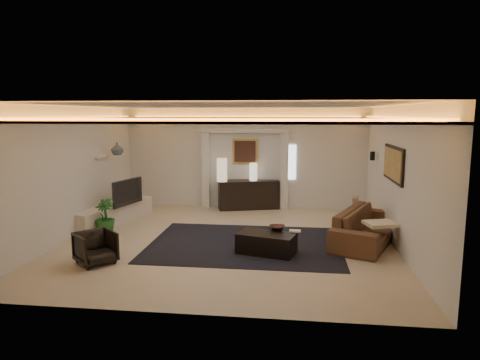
# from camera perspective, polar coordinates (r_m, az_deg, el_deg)

# --- Properties ---
(floor) EXTENTS (7.00, 7.00, 0.00)m
(floor) POSITION_cam_1_polar(r_m,az_deg,el_deg) (9.47, -1.65, -8.03)
(floor) COLOR #CBB990
(floor) RESTS_ON ground
(ceiling) EXTENTS (7.00, 7.00, 0.00)m
(ceiling) POSITION_cam_1_polar(r_m,az_deg,el_deg) (9.06, -1.74, 9.80)
(ceiling) COLOR white
(ceiling) RESTS_ON ground
(wall_back) EXTENTS (7.00, 0.00, 7.00)m
(wall_back) POSITION_cam_1_polar(r_m,az_deg,el_deg) (12.60, 0.68, 2.91)
(wall_back) COLOR silver
(wall_back) RESTS_ON ground
(wall_front) EXTENTS (7.00, 0.00, 7.00)m
(wall_front) POSITION_cam_1_polar(r_m,az_deg,el_deg) (5.77, -6.89, -4.17)
(wall_front) COLOR silver
(wall_front) RESTS_ON ground
(wall_left) EXTENTS (0.00, 7.00, 7.00)m
(wall_left) POSITION_cam_1_polar(r_m,az_deg,el_deg) (10.27, -21.38, 0.97)
(wall_left) COLOR silver
(wall_left) RESTS_ON ground
(wall_right) EXTENTS (0.00, 7.00, 7.00)m
(wall_right) POSITION_cam_1_polar(r_m,az_deg,el_deg) (9.30, 20.15, 0.29)
(wall_right) COLOR silver
(wall_right) RESTS_ON ground
(cove_soffit) EXTENTS (7.00, 7.00, 0.04)m
(cove_soffit) POSITION_cam_1_polar(r_m,az_deg,el_deg) (9.06, -1.73, 8.03)
(cove_soffit) COLOR silver
(cove_soffit) RESTS_ON ceiling
(daylight_slit) EXTENTS (0.25, 0.03, 1.00)m
(daylight_slit) POSITION_cam_1_polar(r_m,az_deg,el_deg) (12.52, 6.83, 2.35)
(daylight_slit) COLOR white
(daylight_slit) RESTS_ON wall_back
(area_rug) EXTENTS (4.00, 3.00, 0.01)m
(area_rug) POSITION_cam_1_polar(r_m,az_deg,el_deg) (9.23, 0.64, -8.44)
(area_rug) COLOR black
(area_rug) RESTS_ON ground
(pilaster_left) EXTENTS (0.22, 0.20, 2.20)m
(pilaster_left) POSITION_cam_1_polar(r_m,az_deg,el_deg) (12.72, -4.53, 1.35)
(pilaster_left) COLOR silver
(pilaster_left) RESTS_ON ground
(pilaster_right) EXTENTS (0.22, 0.20, 2.20)m
(pilaster_right) POSITION_cam_1_polar(r_m,az_deg,el_deg) (12.47, 5.89, 1.19)
(pilaster_right) COLOR silver
(pilaster_right) RESTS_ON ground
(alcove_header) EXTENTS (2.52, 0.20, 0.12)m
(alcove_header) POSITION_cam_1_polar(r_m,az_deg,el_deg) (12.44, 0.64, 6.53)
(alcove_header) COLOR silver
(alcove_header) RESTS_ON wall_back
(painting_frame) EXTENTS (0.74, 0.04, 0.74)m
(painting_frame) POSITION_cam_1_polar(r_m,az_deg,el_deg) (12.55, 0.67, 3.81)
(painting_frame) COLOR tan
(painting_frame) RESTS_ON wall_back
(painting_canvas) EXTENTS (0.62, 0.02, 0.62)m
(painting_canvas) POSITION_cam_1_polar(r_m,az_deg,el_deg) (12.53, 0.66, 3.80)
(painting_canvas) COLOR #4C2D1E
(painting_canvas) RESTS_ON wall_back
(art_panel_frame) EXTENTS (0.04, 1.64, 0.74)m
(art_panel_frame) POSITION_cam_1_polar(r_m,az_deg,el_deg) (9.56, 19.64, 2.04)
(art_panel_frame) COLOR black
(art_panel_frame) RESTS_ON wall_right
(art_panel_gold) EXTENTS (0.02, 1.50, 0.62)m
(art_panel_gold) POSITION_cam_1_polar(r_m,az_deg,el_deg) (9.55, 19.50, 2.04)
(art_panel_gold) COLOR tan
(art_panel_gold) RESTS_ON wall_right
(wall_sconce) EXTENTS (0.12, 0.12, 0.22)m
(wall_sconce) POSITION_cam_1_polar(r_m,az_deg,el_deg) (11.39, 17.12, 3.06)
(wall_sconce) COLOR black
(wall_sconce) RESTS_ON wall_right
(wall_niche) EXTENTS (0.10, 0.55, 0.04)m
(wall_niche) POSITION_cam_1_polar(r_m,az_deg,el_deg) (11.47, -17.88, 2.91)
(wall_niche) COLOR silver
(wall_niche) RESTS_ON wall_left
(console) EXTENTS (1.81, 0.98, 0.86)m
(console) POSITION_cam_1_polar(r_m,az_deg,el_deg) (12.49, 1.11, -2.01)
(console) COLOR #2E221B
(console) RESTS_ON ground
(lamp_left) EXTENTS (0.34, 0.34, 0.65)m
(lamp_left) POSITION_cam_1_polar(r_m,az_deg,el_deg) (12.21, -2.40, 1.02)
(lamp_left) COLOR beige
(lamp_left) RESTS_ON console
(lamp_right) EXTENTS (0.25, 0.25, 0.50)m
(lamp_right) POSITION_cam_1_polar(r_m,az_deg,el_deg) (12.37, 1.78, 1.12)
(lamp_right) COLOR #FAE4CA
(lamp_right) RESTS_ON console
(media_ledge) EXTENTS (1.34, 2.63, 0.48)m
(media_ledge) POSITION_cam_1_polar(r_m,az_deg,el_deg) (11.44, -16.54, -4.28)
(media_ledge) COLOR beige
(media_ledge) RESTS_ON ground
(tv) EXTENTS (1.12, 0.44, 0.65)m
(tv) POSITION_cam_1_polar(r_m,az_deg,el_deg) (11.24, -15.11, -1.60)
(tv) COLOR black
(tv) RESTS_ON media_ledge
(figurine) EXTENTS (0.17, 0.17, 0.35)m
(figurine) POSITION_cam_1_polar(r_m,az_deg,el_deg) (12.20, -14.90, -1.42)
(figurine) COLOR #3C2514
(figurine) RESTS_ON media_ledge
(ginger_jar) EXTENTS (0.37, 0.37, 0.33)m
(ginger_jar) POSITION_cam_1_polar(r_m,az_deg,el_deg) (11.64, -15.95, 3.99)
(ginger_jar) COLOR #475669
(ginger_jar) RESTS_ON wall_niche
(plant) EXTENTS (0.50, 0.50, 0.79)m
(plant) POSITION_cam_1_polar(r_m,az_deg,el_deg) (10.43, -17.44, -4.62)
(plant) COLOR #1D551D
(plant) RESTS_ON ground
(sofa) EXTENTS (2.63, 1.86, 0.72)m
(sofa) POSITION_cam_1_polar(r_m,az_deg,el_deg) (9.62, 16.51, -5.91)
(sofa) COLOR brown
(sofa) RESTS_ON ground
(throw_blanket) EXTENTS (0.72, 0.65, 0.07)m
(throw_blanket) POSITION_cam_1_polar(r_m,az_deg,el_deg) (9.14, 18.09, -5.51)
(throw_blanket) COLOR #F4EAC4
(throw_blanket) RESTS_ON sofa
(throw_pillow) EXTENTS (0.18, 0.37, 0.35)m
(throw_pillow) POSITION_cam_1_polar(r_m,az_deg,el_deg) (10.90, 15.00, -3.10)
(throw_pillow) COLOR #9A7C60
(throw_pillow) RESTS_ON sofa
(coffee_table) EXTENTS (1.22, 0.87, 0.41)m
(coffee_table) POSITION_cam_1_polar(r_m,az_deg,el_deg) (8.60, 3.53, -8.37)
(coffee_table) COLOR black
(coffee_table) RESTS_ON ground
(bowl) EXTENTS (0.35, 0.35, 0.08)m
(bowl) POSITION_cam_1_polar(r_m,az_deg,el_deg) (8.81, 4.94, -6.30)
(bowl) COLOR #341A12
(bowl) RESTS_ON coffee_table
(magazine) EXTENTS (0.23, 0.17, 0.03)m
(magazine) POSITION_cam_1_polar(r_m,az_deg,el_deg) (8.70, 7.28, -6.70)
(magazine) COLOR silver
(magazine) RESTS_ON coffee_table
(armchair) EXTENTS (0.92, 0.92, 0.60)m
(armchair) POSITION_cam_1_polar(r_m,az_deg,el_deg) (8.43, -18.56, -8.49)
(armchair) COLOR black
(armchair) RESTS_ON ground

